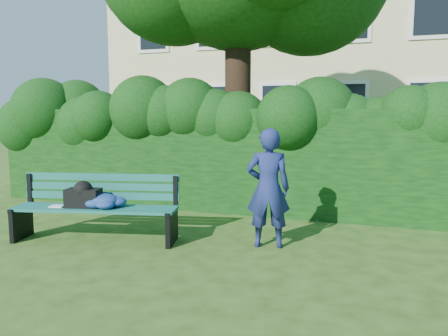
% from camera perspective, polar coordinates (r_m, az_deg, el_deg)
% --- Properties ---
extents(ground, '(80.00, 80.00, 0.00)m').
position_cam_1_polar(ground, '(5.87, -1.90, -9.94)').
color(ground, '#2A4917').
rests_on(ground, ground).
extents(apartment_building, '(16.00, 8.08, 12.00)m').
position_cam_1_polar(apartment_building, '(19.80, 13.28, 19.49)').
color(apartment_building, '#CBC388').
rests_on(apartment_building, ground).
extents(hedge, '(10.00, 1.00, 1.80)m').
position_cam_1_polar(hedge, '(7.76, 3.79, 1.04)').
color(hedge, black).
rests_on(hedge, ground).
extents(park_bench, '(2.28, 1.02, 0.89)m').
position_cam_1_polar(park_bench, '(6.19, -16.38, -4.51)').
color(park_bench, '#10544A').
rests_on(park_bench, ground).
extents(man_reading, '(0.63, 0.49, 1.54)m').
position_cam_1_polar(man_reading, '(5.63, 5.79, -2.65)').
color(man_reading, navy).
rests_on(man_reading, ground).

